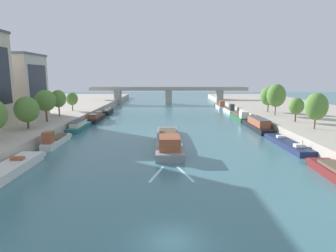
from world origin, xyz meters
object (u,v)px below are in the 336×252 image
object	(u,v)px
moored_boat_left_upstream	(3,172)
moored_boat_left_second	(78,126)
barge_midriver	(167,140)
tree_right_end_of_row	(315,106)
moored_boat_left_near	(95,117)
moored_boat_right_downstream	(238,116)
moored_boat_right_end	(219,106)
tree_left_far	(57,99)
tree_left_end_of_row	(44,101)
tree_right_past_mid	(295,106)
tree_right_nearest	(275,95)
tree_right_third	(267,96)
moored_boat_right_far	(286,144)
tree_left_nearest	(71,99)
moored_boat_left_gap_after	(54,140)
moored_boat_right_midway	(256,125)
bridge_far	(167,93)
moored_boat_right_upstream	(228,110)
moored_boat_left_far	(107,112)
tree_left_past_mid	(25,110)

from	to	relation	value
moored_boat_left_upstream	moored_boat_left_second	xyz separation A→B (m)	(-0.23, 30.56, 0.33)
barge_midriver	tree_right_end_of_row	bearing A→B (deg)	9.40
moored_boat_left_near	moored_boat_right_downstream	xyz separation A→B (m)	(40.45, 2.30, -0.10)
moored_boat_right_end	tree_left_far	xyz separation A→B (m)	(-47.97, -36.66, 5.67)
tree_left_end_of_row	tree_right_past_mid	world-z (taller)	tree_left_end_of_row
tree_right_nearest	tree_right_third	bearing A→B (deg)	84.49
moored_boat_right_downstream	moored_boat_right_far	bearing A→B (deg)	-89.07
moored_boat_left_near	tree_right_past_mid	bearing A→B (deg)	-17.15
tree_right_end_of_row	tree_right_third	size ratio (longest dim) A/B	0.99
moored_boat_left_near	tree_left_nearest	size ratio (longest dim) A/B	2.58
moored_boat_left_gap_after	tree_left_far	size ratio (longest dim) A/B	1.65
moored_boat_right_far	moored_boat_left_gap_after	bearing A→B (deg)	178.50
moored_boat_right_end	tree_right_end_of_row	size ratio (longest dim) A/B	1.91
moored_boat_left_gap_after	moored_boat_left_second	distance (m)	14.44
tree_right_past_mid	tree_right_third	distance (m)	17.73
moored_boat_left_gap_after	moored_boat_right_midway	size ratio (longest dim) A/B	0.71
barge_midriver	moored_boat_right_end	world-z (taller)	barge_midriver
barge_midriver	moored_boat_right_midway	bearing A→B (deg)	35.91
bridge_far	moored_boat_right_far	bearing A→B (deg)	-74.67
moored_boat_right_midway	moored_boat_right_far	bearing A→B (deg)	-88.60
moored_boat_right_upstream	moored_boat_right_end	world-z (taller)	moored_boat_right_upstream
tree_right_nearest	moored_boat_right_end	bearing A→B (deg)	102.34
moored_boat_left_far	moored_boat_right_downstream	world-z (taller)	moored_boat_right_downstream
moored_boat_left_far	tree_left_nearest	xyz separation A→B (m)	(-8.55, -9.33, 4.96)
moored_boat_right_downstream	tree_right_past_mid	bearing A→B (deg)	-65.13
moored_boat_left_near	tree_left_end_of_row	xyz separation A→B (m)	(-7.36, -14.77, 5.90)
tree_right_past_mid	moored_boat_left_second	bearing A→B (deg)	178.23
moored_boat_right_far	moored_boat_right_upstream	xyz separation A→B (m)	(-0.32, 46.02, 0.41)
moored_boat_left_second	moored_boat_left_far	bearing A→B (deg)	88.24
moored_boat_left_gap_after	moored_boat_left_second	xyz separation A→B (m)	(-0.23, 14.44, 0.05)
moored_boat_right_midway	moored_boat_right_upstream	bearing A→B (deg)	89.88
moored_boat_left_far	moored_boat_left_second	bearing A→B (deg)	-91.76
moored_boat_left_gap_after	tree_left_end_of_row	distance (m)	16.03
tree_right_nearest	moored_boat_right_midway	bearing A→B (deg)	-129.69
moored_boat_left_far	tree_right_end_of_row	xyz separation A→B (m)	(48.04, -38.15, 5.83)
moored_boat_right_end	moored_boat_right_midway	bearing A→B (deg)	-89.29
tree_right_end_of_row	moored_boat_left_near	bearing A→B (deg)	154.01
moored_boat_left_gap_after	bridge_far	bearing A→B (deg)	74.64
moored_boat_right_far	tree_right_third	bearing A→B (deg)	76.61
tree_right_third	moored_boat_right_far	bearing A→B (deg)	-103.39
moored_boat_left_gap_after	tree_right_nearest	size ratio (longest dim) A/B	1.35
moored_boat_left_gap_after	moored_boat_right_end	size ratio (longest dim) A/B	0.82
tree_right_third	moored_boat_right_midway	bearing A→B (deg)	-116.22
moored_boat_right_midway	tree_left_past_mid	bearing A→B (deg)	-168.13
tree_right_third	tree_left_far	bearing A→B (deg)	-171.38
barge_midriver	tree_right_nearest	distance (m)	37.02
moored_boat_left_gap_after	moored_boat_left_far	xyz separation A→B (m)	(0.63, 42.46, -0.20)
tree_left_nearest	moored_boat_right_far	bearing A→B (deg)	-34.81
tree_left_far	tree_right_past_mid	world-z (taller)	tree_left_far
moored_boat_right_upstream	tree_left_end_of_row	distance (m)	57.90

